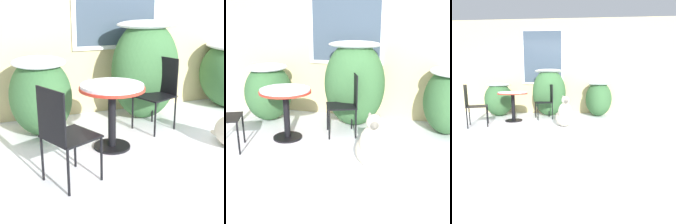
# 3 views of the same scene
# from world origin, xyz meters

# --- Properties ---
(ground_plane) EXTENTS (16.00, 16.00, 0.00)m
(ground_plane) POSITION_xyz_m (0.00, 0.00, 0.00)
(ground_plane) COLOR white
(house_wall) EXTENTS (8.00, 0.10, 2.91)m
(house_wall) POSITION_xyz_m (-0.02, 2.20, 1.48)
(house_wall) COLOR #D1BC84
(house_wall) RESTS_ON ground_plane
(shrub_left) EXTENTS (0.77, 0.92, 0.98)m
(shrub_left) POSITION_xyz_m (-1.52, 1.58, 0.52)
(shrub_left) COLOR #386638
(shrub_left) RESTS_ON ground_plane
(shrub_middle) EXTENTS (0.98, 0.70, 1.37)m
(shrub_middle) POSITION_xyz_m (-0.03, 1.69, 0.72)
(shrub_middle) COLOR #386638
(shrub_middle) RESTS_ON ground_plane
(patio_table) EXTENTS (0.73, 0.73, 0.75)m
(patio_table) POSITION_xyz_m (-0.84, 0.85, 0.60)
(patio_table) COLOR black
(patio_table) RESTS_ON ground_plane
(patio_chair_near_table) EXTENTS (0.55, 0.55, 0.93)m
(patio_chair_near_table) POSITION_xyz_m (-0.05, 1.25, 0.51)
(patio_chair_near_table) COLOR black
(patio_chair_near_table) RESTS_ON ground_plane
(patio_chair_far_side) EXTENTS (0.56, 0.56, 0.93)m
(patio_chair_far_side) POSITION_xyz_m (-1.53, 0.24, 0.51)
(patio_chair_far_side) COLOR black
(patio_chair_far_side) RESTS_ON ground_plane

